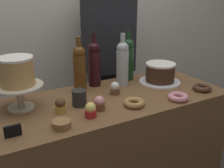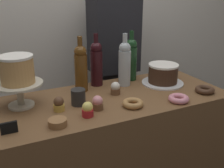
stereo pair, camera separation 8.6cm
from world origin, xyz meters
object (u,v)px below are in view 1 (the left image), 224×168
(wine_bottle_dark_red, at_px, (94,63))
(cookie_stack, at_px, (62,124))
(cupcake_strawberry, at_px, (99,103))
(cupcake_chocolate, at_px, (60,106))
(cake_stand_pedestal, at_px, (19,93))
(chocolate_round_cake, at_px, (160,72))
(wine_bottle_green, at_px, (128,58))
(coffee_cup_ceramic, at_px, (79,98))
(white_layer_cake, at_px, (17,71))
(donut_maple, at_px, (134,103))
(cupcake_vanilla, at_px, (115,88))
(barista_figure, at_px, (109,72))
(wine_bottle_clear, at_px, (122,63))
(cupcake_lemon, at_px, (91,110))
(donut_pink, at_px, (178,97))
(donut_chocolate, at_px, (202,88))
(wine_bottle_amber, at_px, (80,68))
(price_sign_chalkboard, at_px, (13,131))

(wine_bottle_dark_red, xyz_separation_m, cookie_stack, (-0.36, -0.41, -0.13))
(cupcake_strawberry, xyz_separation_m, cupcake_chocolate, (-0.18, 0.07, 0.00))
(cake_stand_pedestal, distance_m, cookie_stack, 0.32)
(chocolate_round_cake, height_order, wine_bottle_green, wine_bottle_green)
(cookie_stack, distance_m, coffee_cup_ceramic, 0.24)
(white_layer_cake, relative_size, chocolate_round_cake, 0.90)
(cake_stand_pedestal, bearing_deg, cookie_stack, -67.63)
(cake_stand_pedestal, bearing_deg, donut_maple, -25.55)
(cake_stand_pedestal, relative_size, cupcake_vanilla, 3.25)
(barista_figure, bearing_deg, cake_stand_pedestal, -148.32)
(cookie_stack, distance_m, barista_figure, 1.00)
(wine_bottle_clear, xyz_separation_m, cupcake_lemon, (-0.36, -0.31, -0.11))
(donut_pink, xyz_separation_m, donut_chocolate, (0.22, 0.04, 0.00))
(wine_bottle_amber, bearing_deg, white_layer_cake, -167.91)
(wine_bottle_amber, height_order, donut_maple, wine_bottle_amber)
(wine_bottle_dark_red, relative_size, cupcake_vanilla, 4.38)
(cake_stand_pedestal, relative_size, coffee_cup_ceramic, 2.84)
(white_layer_cake, relative_size, cupcake_lemon, 2.28)
(price_sign_chalkboard, bearing_deg, cookie_stack, -7.16)
(wine_bottle_dark_red, height_order, coffee_cup_ceramic, wine_bottle_dark_red)
(white_layer_cake, height_order, cookie_stack, white_layer_cake)
(white_layer_cake, bearing_deg, cake_stand_pedestal, 172.87)
(donut_pink, xyz_separation_m, donut_maple, (-0.26, 0.05, 0.00))
(wine_bottle_green, relative_size, cupcake_vanilla, 4.38)
(cupcake_strawberry, bearing_deg, wine_bottle_green, 41.36)
(cupcake_lemon, xyz_separation_m, barista_figure, (0.49, 0.73, -0.09))
(donut_maple, relative_size, cookie_stack, 1.33)
(price_sign_chalkboard, xyz_separation_m, barista_figure, (0.85, 0.73, -0.08))
(wine_bottle_clear, height_order, wine_bottle_green, same)
(cupcake_vanilla, relative_size, price_sign_chalkboard, 1.06)
(chocolate_round_cake, height_order, cupcake_lemon, chocolate_round_cake)
(cake_stand_pedestal, bearing_deg, cupcake_lemon, -43.06)
(cupcake_chocolate, bearing_deg, barista_figure, 45.37)
(chocolate_round_cake, bearing_deg, wine_bottle_clear, 160.26)
(wine_bottle_dark_red, relative_size, coffee_cup_ceramic, 3.83)
(wine_bottle_clear, height_order, cookie_stack, wine_bottle_clear)
(cake_stand_pedestal, bearing_deg, wine_bottle_green, 9.88)
(cupcake_vanilla, xyz_separation_m, price_sign_chalkboard, (-0.60, -0.20, -0.01))
(donut_maple, bearing_deg, cake_stand_pedestal, 154.45)
(wine_bottle_amber, bearing_deg, price_sign_chalkboard, -142.65)
(cupcake_lemon, height_order, donut_maple, cupcake_lemon)
(white_layer_cake, xyz_separation_m, donut_maple, (0.52, -0.25, -0.18))
(chocolate_round_cake, bearing_deg, wine_bottle_amber, 167.86)
(wine_bottle_green, relative_size, cupcake_chocolate, 4.38)
(donut_chocolate, relative_size, cookie_stack, 1.33)
(cupcake_vanilla, relative_size, donut_maple, 0.66)
(wine_bottle_dark_red, xyz_separation_m, barista_figure, (0.29, 0.34, -0.19))
(cupcake_chocolate, xyz_separation_m, donut_pink, (0.62, -0.17, -0.02))
(wine_bottle_green, distance_m, cupcake_vanilla, 0.30)
(price_sign_chalkboard, bearing_deg, barista_figure, 40.84)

